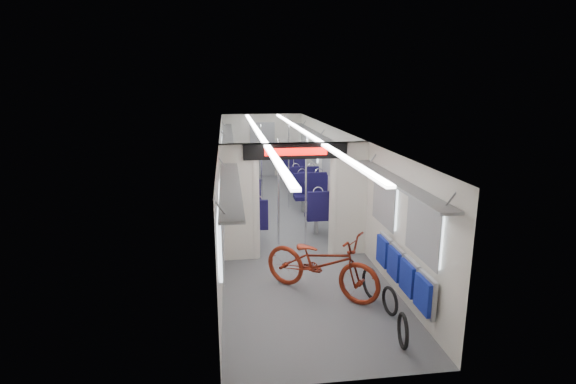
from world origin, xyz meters
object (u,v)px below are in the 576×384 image
at_px(seat_bay_near_left, 244,208).
at_px(stanchion_far_right, 289,167).
at_px(seat_bay_far_left, 240,176).
at_px(bicycle, 321,263).
at_px(seat_bay_far_right, 298,175).
at_px(seat_bay_near_right, 318,199).
at_px(bike_hoop_c, 371,285).
at_px(stanchion_near_left, 278,193).
at_px(bike_hoop_a, 403,332).
at_px(flip_bench, 402,270).
at_px(stanchion_near_right, 306,193).
at_px(bike_hoop_b, 390,302).
at_px(stanchion_far_left, 262,166).

bearing_deg(seat_bay_near_left, stanchion_far_right, 54.80).
bearing_deg(seat_bay_far_left, stanchion_far_right, -53.14).
height_order(seat_bay_far_left, stanchion_far_right, stanchion_far_right).
xyz_separation_m(bicycle, seat_bay_far_right, (0.76, 7.15, -0.00)).
relative_size(bicycle, seat_bay_near_right, 0.92).
xyz_separation_m(bike_hoop_c, seat_bay_near_left, (-1.88, 3.71, 0.32)).
xyz_separation_m(bike_hoop_c, seat_bay_near_right, (-0.01, 4.21, 0.33)).
relative_size(seat_bay_near_left, stanchion_near_left, 0.93).
xyz_separation_m(bicycle, bike_hoop_a, (0.75, -1.69, -0.33)).
bearing_deg(stanchion_near_left, seat_bay_far_right, 75.98).
height_order(flip_bench, stanchion_near_right, stanchion_near_right).
bearing_deg(bike_hoop_c, bike_hoop_b, -77.97).
height_order(seat_bay_near_right, seat_bay_far_right, seat_bay_near_right).
height_order(bike_hoop_a, seat_bay_near_right, seat_bay_near_right).
distance_m(flip_bench, stanchion_far_left, 6.43).
xyz_separation_m(seat_bay_near_left, seat_bay_near_right, (1.87, 0.50, 0.01)).
bearing_deg(stanchion_near_right, bicycle, -93.61).
distance_m(bike_hoop_b, seat_bay_far_left, 8.12).
relative_size(bicycle, stanchion_near_right, 0.91).
xyz_separation_m(seat_bay_near_left, stanchion_near_left, (0.69, -1.02, 0.60)).
bearing_deg(stanchion_far_left, seat_bay_near_left, -104.95).
bearing_deg(stanchion_far_right, seat_bay_far_left, 126.86).
distance_m(stanchion_near_right, stanchion_far_right, 2.96).
xyz_separation_m(seat_bay_far_right, stanchion_far_left, (-1.29, -1.52, 0.60)).
height_order(bicycle, bike_hoop_b, bicycle).
bearing_deg(stanchion_far_left, seat_bay_near_right, -52.69).
relative_size(stanchion_near_left, stanchion_far_right, 1.00).
xyz_separation_m(bike_hoop_c, seat_bay_far_left, (-1.88, 7.30, 0.34)).
relative_size(seat_bay_far_right, stanchion_near_left, 0.91).
distance_m(seat_bay_near_right, stanchion_near_right, 1.82).
bearing_deg(seat_bay_far_right, seat_bay_near_left, -116.77).
xyz_separation_m(bike_hoop_a, stanchion_near_left, (-1.18, 4.11, 0.93)).
height_order(bike_hoop_c, stanchion_far_left, stanchion_far_left).
relative_size(bicycle, seat_bay_near_left, 0.97).
distance_m(bike_hoop_c, seat_bay_near_right, 4.22).
relative_size(stanchion_near_left, stanchion_near_right, 1.00).
xyz_separation_m(seat_bay_far_left, seat_bay_far_right, (1.87, 0.12, -0.03)).
bearing_deg(stanchion_far_left, seat_bay_far_right, 49.77).
distance_m(seat_bay_far_right, stanchion_near_right, 4.90).
height_order(seat_bay_near_left, seat_bay_far_left, seat_bay_far_left).
height_order(bike_hoop_b, stanchion_near_left, stanchion_near_left).
distance_m(bicycle, stanchion_far_left, 5.69).
distance_m(stanchion_far_left, stanchion_far_right, 0.80).
bearing_deg(bike_hoop_a, seat_bay_far_right, 89.97).
bearing_deg(flip_bench, stanchion_far_left, 105.43).
xyz_separation_m(seat_bay_near_right, stanchion_far_right, (-0.57, 1.35, 0.58)).
relative_size(seat_bay_near_right, stanchion_near_left, 0.98).
relative_size(bike_hoop_b, seat_bay_far_left, 0.19).
height_order(bike_hoop_b, stanchion_far_right, stanchion_far_right).
bearing_deg(stanchion_near_left, flip_bench, -61.69).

